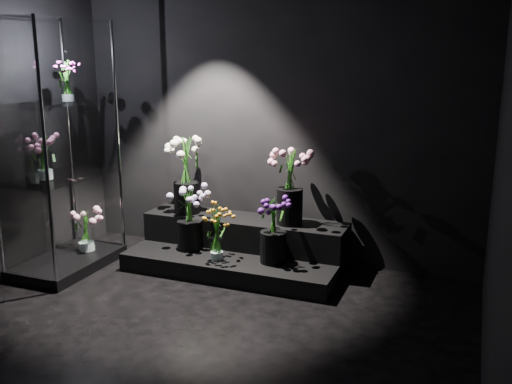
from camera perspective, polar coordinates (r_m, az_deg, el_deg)
The scene contains 13 objects.
floor at distance 4.15m, azimuth -8.31°, elevation -15.02°, with size 4.00×4.00×0.00m, color black.
wall_back at distance 5.49m, azimuth 1.63°, elevation 7.61°, with size 4.00×4.00×0.00m, color black.
wall_right at distance 3.19m, azimuth 23.71°, elevation 1.99°, with size 4.00×4.00×0.00m, color black.
display_riser at distance 5.46m, azimuth -1.62°, elevation -5.54°, with size 1.99×0.88×0.44m.
display_case at distance 5.46m, azimuth -19.12°, elevation 4.06°, with size 0.62×1.03×2.28m.
bouquet_orange_bells at distance 5.12m, azimuth -3.99°, elevation -4.05°, with size 0.29×0.29×0.49m.
bouquet_lilac at distance 5.40m, azimuth -6.70°, elevation -2.17°, with size 0.46×0.46×0.60m.
bouquet_purple at distance 5.03m, azimuth 1.74°, elevation -3.45°, with size 0.40×0.40×0.59m.
bouquet_cream_roses at distance 5.61m, azimuth -7.00°, elevation 2.16°, with size 0.46×0.46×0.74m.
bouquet_pink_roses at distance 5.21m, azimuth 3.41°, elevation 1.08°, with size 0.41×0.41×0.70m.
bouquet_case_pink at distance 5.39m, azimuth -20.44°, elevation 3.42°, with size 0.31×0.31×0.39m.
bouquet_case_magenta at distance 5.48m, azimuth -18.39°, elevation 10.58°, with size 0.24×0.24×0.37m.
bouquet_case_base_pink at distance 5.78m, azimuth -16.67°, elevation -3.53°, with size 0.35×0.35×0.42m.
Camera 1 is at (1.86, -3.13, 1.99)m, focal length 40.00 mm.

